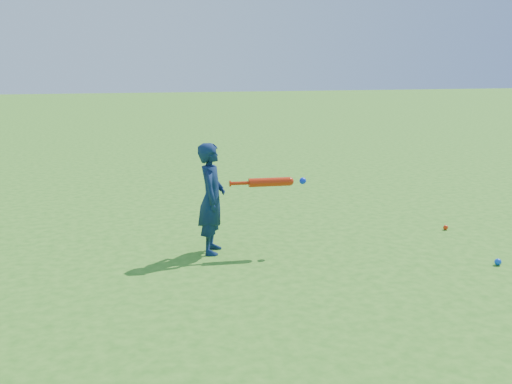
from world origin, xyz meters
TOP-DOWN VIEW (x-y plane):
  - ground at (0.00, 0.00)m, footprint 80.00×80.00m
  - child at (-0.13, 0.15)m, footprint 0.42×0.52m
  - ground_ball_red at (2.93, 0.22)m, footprint 0.06×0.06m
  - ground_ball_blue at (2.69, -1.09)m, footprint 0.07×0.07m
  - bat_swing at (0.55, 0.04)m, footprint 0.87×0.14m

SIDE VIEW (x-z plane):
  - ground at x=0.00m, z-range 0.00..0.00m
  - ground_ball_red at x=2.93m, z-range 0.00..0.06m
  - ground_ball_blue at x=2.69m, z-range 0.00..0.07m
  - child at x=-0.13m, z-range 0.00..1.24m
  - bat_swing at x=0.55m, z-range 0.74..0.84m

